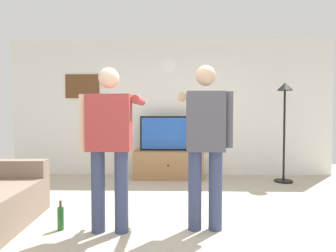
{
  "coord_description": "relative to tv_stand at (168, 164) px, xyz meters",
  "views": [
    {
      "loc": [
        0.09,
        -2.86,
        1.21
      ],
      "look_at": [
        -0.01,
        1.2,
        1.05
      ],
      "focal_mm": 30.78,
      "sensor_mm": 36.0,
      "label": 1
    }
  ],
  "objects": [
    {
      "name": "ground_plane",
      "position": [
        0.04,
        -2.6,
        -0.26
      ],
      "size": [
        8.4,
        8.4,
        0.0
      ],
      "primitive_type": "plane",
      "color": "#B2A893"
    },
    {
      "name": "television",
      "position": [
        0.0,
        0.05,
        0.59
      ],
      "size": [
        1.09,
        0.07,
        0.66
      ],
      "color": "black",
      "rests_on": "tv_stand"
    },
    {
      "name": "wall_clock",
      "position": [
        0.0,
        0.29,
        1.93
      ],
      "size": [
        0.29,
        0.03,
        0.29
      ],
      "primitive_type": "cylinder",
      "rotation": [
        1.57,
        0.0,
        0.0
      ],
      "color": "white"
    },
    {
      "name": "floor_lamp",
      "position": [
        2.08,
        -0.27,
        1.01
      ],
      "size": [
        0.32,
        0.32,
        1.78
      ],
      "color": "black",
      "rests_on": "ground_plane"
    },
    {
      "name": "beverage_bottle",
      "position": [
        -1.07,
        -2.52,
        -0.14
      ],
      "size": [
        0.07,
        0.07,
        0.31
      ],
      "color": "#1E5923",
      "rests_on": "ground_plane"
    },
    {
      "name": "back_wall",
      "position": [
        0.04,
        0.35,
        1.09
      ],
      "size": [
        6.4,
        0.1,
        2.7
      ],
      "primitive_type": "cube",
      "color": "silver",
      "rests_on": "ground_plane"
    },
    {
      "name": "framed_picture",
      "position": [
        -1.74,
        0.3,
        1.52
      ],
      "size": [
        0.68,
        0.04,
        0.48
      ],
      "primitive_type": "cube",
      "color": "brown"
    },
    {
      "name": "tv_stand",
      "position": [
        0.0,
        0.0,
        0.0
      ],
      "size": [
        1.3,
        0.54,
        0.52
      ],
      "color": "#997047",
      "rests_on": "ground_plane"
    },
    {
      "name": "person_standing_nearer_lamp",
      "position": [
        -0.54,
        -2.54,
        0.7
      ],
      "size": [
        0.62,
        0.78,
        1.69
      ],
      "color": "#384266",
      "rests_on": "ground_plane"
    },
    {
      "name": "person_standing_nearer_couch",
      "position": [
        0.44,
        -2.45,
        0.71
      ],
      "size": [
        0.57,
        0.78,
        1.72
      ],
      "color": "#384266",
      "rests_on": "ground_plane"
    }
  ]
}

